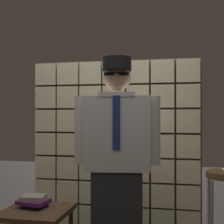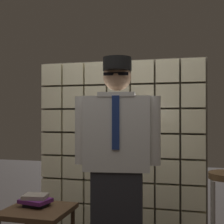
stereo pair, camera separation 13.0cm
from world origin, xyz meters
name	(u,v)px [view 1 (the left image)]	position (x,y,z in m)	size (l,w,h in m)	color
glass_block_wall	(114,145)	(0.00, 1.32, 0.93)	(1.89, 0.10, 1.89)	beige
standing_person	(117,161)	(0.23, 0.27, 0.89)	(0.69, 0.32, 1.71)	#28282D
side_table	(36,217)	(-0.42, 0.21, 0.43)	(0.52, 0.52, 0.49)	#513823
book_stack	(34,201)	(-0.47, 0.27, 0.54)	(0.27, 0.23, 0.10)	black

